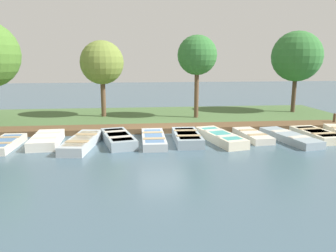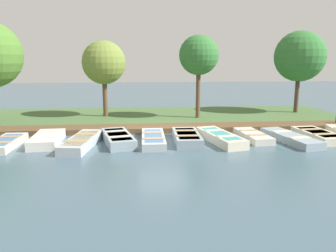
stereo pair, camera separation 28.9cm
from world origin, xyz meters
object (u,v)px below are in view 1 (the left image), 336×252
rowboat_4 (118,138)px  rowboat_6 (187,137)px  park_tree_left (102,63)px  rowboat_9 (290,137)px  rowboat_10 (317,135)px  rowboat_2 (47,140)px  park_tree_center (197,56)px  rowboat_8 (252,135)px  rowboat_1 (5,144)px  rowboat_5 (153,139)px  rowboat_7 (220,137)px  park_tree_right (297,57)px  rowboat_3 (82,142)px  mooring_post_far (334,120)px

rowboat_4 → rowboat_6: bearing=74.9°
rowboat_6 → park_tree_left: bearing=-144.8°
rowboat_9 → rowboat_10: 1.57m
rowboat_2 → park_tree_center: park_tree_center is taller
rowboat_8 → rowboat_9: (0.61, 1.58, 0.01)m
park_tree_left → park_tree_center: (1.01, 5.83, 0.43)m
rowboat_9 → park_tree_left: bearing=-137.7°
rowboat_1 → rowboat_2: size_ratio=0.98×
rowboat_2 → rowboat_4: size_ratio=0.86×
rowboat_5 → rowboat_9: size_ratio=0.91×
rowboat_6 → rowboat_10: 6.36m
rowboat_1 → rowboat_7: size_ratio=0.79×
park_tree_center → rowboat_6: bearing=-15.2°
rowboat_2 → park_tree_right: (-6.75, 14.99, 3.74)m
rowboat_8 → park_tree_center: size_ratio=0.53×
rowboat_8 → park_tree_right: size_ratio=0.49×
rowboat_2 → rowboat_7: rowboat_7 is taller
rowboat_8 → park_tree_right: park_tree_right is taller
rowboat_2 → rowboat_3: rowboat_2 is taller
rowboat_4 → park_tree_center: 8.07m
rowboat_8 → park_tree_right: bearing=136.3°
rowboat_3 → park_tree_left: (-6.86, 0.38, 3.34)m
rowboat_1 → mooring_post_far: 17.08m
rowboat_9 → rowboat_10: size_ratio=1.25×
rowboat_10 → rowboat_3: bearing=-92.9°
rowboat_4 → mooring_post_far: mooring_post_far is taller
rowboat_10 → park_tree_left: (-6.53, -10.68, 3.36)m
rowboat_7 → park_tree_left: size_ratio=0.72×
rowboat_1 → park_tree_center: park_tree_center is taller
rowboat_7 → rowboat_8: bearing=90.2°
rowboat_6 → rowboat_1: bearing=-87.3°
rowboat_4 → park_tree_center: (-5.40, 4.66, 3.76)m
rowboat_2 → rowboat_10: 12.71m
rowboat_2 → rowboat_9: size_ratio=0.78×
mooring_post_far → park_tree_right: 5.72m
rowboat_1 → mooring_post_far: bearing=99.5°
park_tree_left → rowboat_9: bearing=53.2°
rowboat_6 → park_tree_right: bearing=130.7°
park_tree_center → park_tree_right: size_ratio=0.93×
rowboat_10 → park_tree_left: size_ratio=0.59×
rowboat_5 → mooring_post_far: mooring_post_far is taller
rowboat_2 → rowboat_4: rowboat_4 is taller
rowboat_5 → rowboat_7: rowboat_7 is taller
rowboat_3 → park_tree_right: (-7.32, 13.34, 3.75)m
rowboat_4 → rowboat_7: size_ratio=0.94×
rowboat_3 → mooring_post_far: size_ratio=4.57×
rowboat_4 → rowboat_10: bearing=76.2°
rowboat_3 → rowboat_7: rowboat_7 is taller
rowboat_7 → park_tree_left: 9.48m
rowboat_3 → rowboat_5: size_ratio=1.09×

